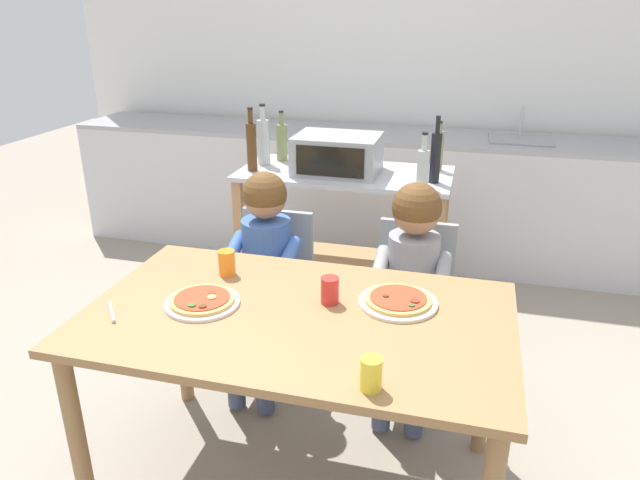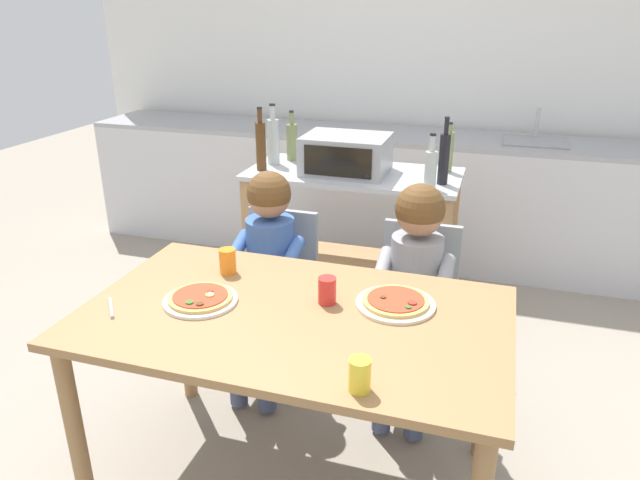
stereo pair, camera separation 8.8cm
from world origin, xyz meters
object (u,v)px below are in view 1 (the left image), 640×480
bottle_tall_green_wine (263,140)px  child_in_blue_striped_shirt (262,258)px  dining_chair_left (273,284)px  pizza_plate_white (202,301)px  dining_chair_right (412,299)px  kitchen_island_cart (344,219)px  serving_spoon (112,312)px  pizza_plate_cream (398,301)px  child_in_grey_shirt (412,270)px  bottle_dark_olive_oil (423,167)px  bottle_slim_sauce (438,150)px  drinking_cup_yellow (371,374)px  bottle_brown_beer (282,141)px  dining_table (298,338)px  bottle_clear_vinegar (436,156)px  drinking_cup_orange (227,263)px  bottle_squat_spirits (252,145)px  drinking_cup_red (330,290)px

bottle_tall_green_wine → child_in_blue_striped_shirt: (0.30, -0.85, -0.33)m
dining_chair_left → pizza_plate_white: dining_chair_left is taller
dining_chair_right → child_in_blue_striped_shirt: bearing=-168.1°
kitchen_island_cart → serving_spoon: (-0.45, -1.56, 0.18)m
bottle_tall_green_wine → pizza_plate_cream: size_ratio=1.24×
child_in_blue_striped_shirt → child_in_grey_shirt: size_ratio=1.00×
dining_chair_left → child_in_grey_shirt: child_in_grey_shirt is taller
kitchen_island_cart → pizza_plate_cream: (0.47, -1.24, 0.18)m
pizza_plate_cream → bottle_dark_olive_oil: bearing=91.8°
dining_chair_left → pizza_plate_white: bearing=-90.0°
bottle_slim_sauce → serving_spoon: (-0.94, -1.72, -0.22)m
child_in_blue_striped_shirt → drinking_cup_yellow: child_in_blue_striped_shirt is taller
bottle_brown_beer → pizza_plate_cream: (0.88, -1.39, -0.21)m
bottle_dark_olive_oil → drinking_cup_yellow: (0.03, -1.55, -0.17)m
drinking_cup_yellow → dining_table: bearing=132.3°
bottle_tall_green_wine → dining_chair_right: (0.95, -0.72, -0.52)m
bottle_slim_sauce → serving_spoon: bottle_slim_sauce is taller
bottle_slim_sauce → pizza_plate_cream: bearing=-90.6°
child_in_grey_shirt → bottle_clear_vinegar: bearing=88.5°
child_in_grey_shirt → drinking_cup_yellow: bearing=-90.3°
drinking_cup_orange → bottle_slim_sauce: bearing=62.8°
drinking_cup_yellow → dining_chair_right: bearing=89.7°
bottle_dark_olive_oil → dining_chair_left: bottle_dark_olive_oil is taller
bottle_squat_spirits → pizza_plate_white: 1.36m
bottle_slim_sauce → dining_chair_right: bearing=-91.1°
drinking_cup_orange → kitchen_island_cart: bearing=80.3°
drinking_cup_yellow → serving_spoon: (-0.92, 0.18, -0.04)m
bottle_dark_olive_oil → bottle_brown_beer: size_ratio=0.96×
bottle_tall_green_wine → child_in_blue_striped_shirt: size_ratio=0.33×
bottle_clear_vinegar → serving_spoon: 1.77m
bottle_dark_olive_oil → serving_spoon: bearing=-123.1°
child_in_grey_shirt → drinking_cup_yellow: child_in_grey_shirt is taller
bottle_clear_vinegar → drinking_cup_red: bearing=-101.8°
dining_table → child_in_grey_shirt: bearing=61.5°
bottle_squat_spirits → drinking_cup_orange: 1.12m
pizza_plate_cream → serving_spoon: pizza_plate_cream is taller
pizza_plate_white → serving_spoon: bearing=-152.6°
pizza_plate_white → drinking_cup_yellow: drinking_cup_yellow is taller
dining_chair_right → bottle_dark_olive_oil: bearing=93.7°
bottle_tall_green_wine → child_in_grey_shirt: bottle_tall_green_wine is taller
kitchen_island_cart → bottle_brown_beer: bottle_brown_beer is taller
bottle_clear_vinegar → bottle_slim_sauce: size_ratio=1.26×
bottle_dark_olive_oil → drinking_cup_red: (-0.20, -1.10, -0.17)m
pizza_plate_cream → pizza_plate_white: bearing=-164.8°
bottle_slim_sauce → pizza_plate_white: bearing=-113.0°
bottle_slim_sauce → bottle_dark_olive_oil: bottle_dark_olive_oil is taller
kitchen_island_cart → pizza_plate_white: (-0.19, -1.42, 0.18)m
bottle_dark_olive_oil → dining_chair_right: size_ratio=0.34×
bottle_squat_spirits → drinking_cup_orange: size_ratio=3.52×
drinking_cup_orange → serving_spoon: (-0.25, -0.39, -0.04)m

